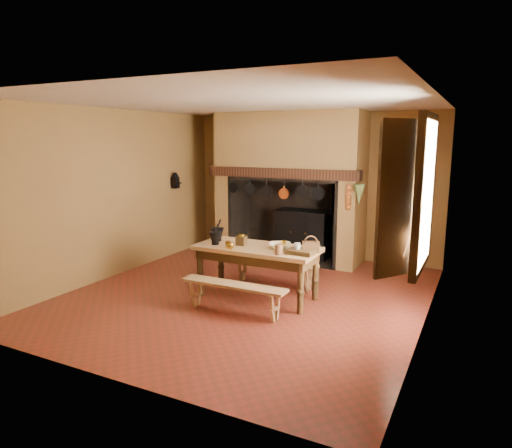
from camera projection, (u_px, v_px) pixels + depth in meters
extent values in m
plane|color=maroon|center=(247.00, 295.00, 6.83)|extent=(5.50, 5.50, 0.00)
plane|color=silver|center=(247.00, 102.00, 6.32)|extent=(5.50, 5.50, 0.00)
cube|color=olive|center=(312.00, 185.00, 8.99)|extent=(5.00, 0.02, 2.80)
cube|color=olive|center=(116.00, 193.00, 7.68)|extent=(0.02, 5.50, 2.80)
cube|color=olive|center=(431.00, 215.00, 5.47)|extent=(0.02, 5.50, 2.80)
cube|color=olive|center=(107.00, 239.00, 4.16)|extent=(5.00, 0.02, 2.80)
cube|color=olive|center=(232.00, 184.00, 9.28)|extent=(0.30, 0.90, 2.80)
cube|color=olive|center=(354.00, 190.00, 8.17)|extent=(0.30, 0.90, 2.80)
cube|color=olive|center=(290.00, 144.00, 8.58)|extent=(2.20, 0.90, 1.20)
cube|color=#32180E|center=(281.00, 173.00, 8.32)|extent=(2.95, 0.22, 0.18)
cube|color=black|center=(297.00, 214.00, 9.20)|extent=(2.20, 0.06, 1.60)
cube|color=black|center=(288.00, 257.00, 8.98)|extent=(2.20, 0.90, 0.02)
cube|color=black|center=(303.00, 235.00, 8.92)|extent=(1.00, 0.50, 0.90)
cube|color=black|center=(303.00, 211.00, 8.82)|extent=(1.04, 0.54, 0.04)
cube|color=black|center=(299.00, 232.00, 8.67)|extent=(0.35, 0.02, 0.45)
cylinder|color=black|center=(332.00, 196.00, 8.53)|extent=(0.10, 0.10, 0.70)
cylinder|color=gold|center=(291.00, 232.00, 8.72)|extent=(0.03, 0.03, 0.03)
cylinder|color=gold|center=(306.00, 233.00, 8.59)|extent=(0.03, 0.03, 0.03)
cylinder|color=gold|center=(254.00, 249.00, 9.30)|extent=(0.40, 0.40, 0.20)
cylinder|color=gold|center=(251.00, 252.00, 9.06)|extent=(0.34, 0.34, 0.18)
cube|color=black|center=(248.00, 247.00, 9.48)|extent=(0.18, 0.18, 0.16)
cone|color=#55622E|center=(359.00, 195.00, 7.63)|extent=(0.20, 0.20, 0.35)
cube|color=white|center=(427.00, 194.00, 5.07)|extent=(0.02, 1.00, 1.60)
cube|color=#322010|center=(429.00, 116.00, 4.93)|extent=(0.08, 1.16, 0.08)
cube|color=#322010|center=(419.00, 266.00, 5.24)|extent=(0.08, 1.16, 0.08)
cube|color=#322010|center=(395.00, 200.00, 4.58)|extent=(0.29, 0.39, 1.60)
cube|color=#322010|center=(414.00, 187.00, 5.77)|extent=(0.29, 0.39, 1.60)
cube|color=black|center=(175.00, 183.00, 9.00)|extent=(0.12, 0.12, 0.22)
cone|color=black|center=(175.00, 175.00, 8.97)|extent=(0.16, 0.16, 0.10)
cylinder|color=black|center=(179.00, 183.00, 8.96)|extent=(0.12, 0.02, 0.02)
cube|color=#AD874F|center=(257.00, 248.00, 6.58)|extent=(1.79, 0.79, 0.06)
cube|color=#322010|center=(257.00, 255.00, 6.60)|extent=(1.67, 0.67, 0.14)
cylinder|color=#322010|center=(200.00, 272.00, 6.74)|extent=(0.09, 0.09, 0.71)
cylinder|color=#322010|center=(301.00, 288.00, 6.04)|extent=(0.09, 0.09, 0.71)
cylinder|color=#322010|center=(221.00, 263.00, 7.26)|extent=(0.09, 0.09, 0.71)
cylinder|color=#322010|center=(316.00, 276.00, 6.56)|extent=(0.09, 0.09, 0.71)
cube|color=#AD874F|center=(234.00, 285.00, 6.03)|extent=(1.48, 0.26, 0.04)
cube|color=#AD874F|center=(274.00, 263.00, 7.18)|extent=(1.42, 0.25, 0.04)
cylinder|color=black|center=(218.00, 240.00, 6.93)|extent=(0.12, 0.12, 0.04)
cone|color=black|center=(217.00, 233.00, 6.91)|extent=(0.20, 0.20, 0.16)
cylinder|color=black|center=(219.00, 224.00, 6.87)|extent=(0.08, 0.05, 0.16)
cylinder|color=black|center=(215.00, 243.00, 6.70)|extent=(0.11, 0.11, 0.03)
cone|color=black|center=(215.00, 237.00, 6.68)|extent=(0.18, 0.18, 0.15)
cylinder|color=black|center=(216.00, 229.00, 6.65)|extent=(0.08, 0.04, 0.15)
cube|color=#322010|center=(241.00, 241.00, 6.65)|extent=(0.14, 0.14, 0.13)
cylinder|color=gold|center=(241.00, 235.00, 6.63)|extent=(0.10, 0.10, 0.03)
cylinder|color=black|center=(245.00, 233.00, 6.60)|extent=(0.11, 0.02, 0.04)
cylinder|color=gold|center=(228.00, 244.00, 6.52)|extent=(0.09, 0.09, 0.09)
cylinder|color=gold|center=(284.00, 244.00, 6.55)|extent=(0.09, 0.09, 0.09)
imported|color=beige|center=(280.00, 246.00, 6.45)|extent=(0.41, 0.41, 0.08)
cylinder|color=brown|center=(279.00, 250.00, 6.11)|extent=(0.12, 0.12, 0.14)
cylinder|color=beige|center=(297.00, 248.00, 6.17)|extent=(0.11, 0.11, 0.14)
cube|color=#482715|center=(311.00, 247.00, 6.27)|extent=(0.28, 0.25, 0.13)
torus|color=#482715|center=(311.00, 242.00, 6.26)|extent=(0.18, 0.09, 0.19)
cube|color=#322010|center=(301.00, 252.00, 6.14)|extent=(0.37, 0.27, 0.06)
imported|color=gold|center=(230.00, 246.00, 6.41)|extent=(0.12, 0.12, 0.09)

